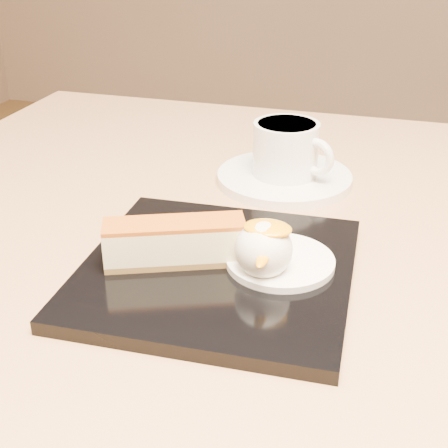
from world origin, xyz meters
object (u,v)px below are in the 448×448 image
(table, at_px, (220,357))
(ice_cream_scoop, at_px, (264,249))
(dessert_plate, at_px, (217,271))
(coffee_cup, at_px, (287,148))
(cheesecake, at_px, (175,242))
(saucer, at_px, (284,178))

(table, distance_m, ice_cream_scoop, 0.22)
(dessert_plate, bearing_deg, table, 105.52)
(table, bearing_deg, coffee_cup, 73.36)
(coffee_cup, bearing_deg, dessert_plate, -71.47)
(ice_cream_scoop, height_order, coffee_cup, coffee_cup)
(dessert_plate, bearing_deg, cheesecake, -171.87)
(dessert_plate, height_order, saucer, dessert_plate)
(cheesecake, distance_m, ice_cream_scoop, 0.08)
(ice_cream_scoop, distance_m, coffee_cup, 0.22)
(table, bearing_deg, cheesecake, -97.87)
(dessert_plate, xyz_separation_m, saucer, (0.01, 0.21, -0.00))
(dessert_plate, relative_size, ice_cream_scoop, 4.77)
(ice_cream_scoop, relative_size, saucer, 0.31)
(saucer, height_order, coffee_cup, coffee_cup)
(table, height_order, ice_cream_scoop, ice_cream_scoop)
(saucer, bearing_deg, dessert_plate, -93.81)
(cheesecake, distance_m, saucer, 0.22)
(ice_cream_scoop, xyz_separation_m, coffee_cup, (-0.02, 0.22, 0.00))
(table, xyz_separation_m, saucer, (0.04, 0.13, 0.16))
(table, bearing_deg, ice_cream_scoop, -54.28)
(table, xyz_separation_m, cheesecake, (-0.01, -0.09, 0.19))
(dessert_plate, bearing_deg, saucer, 86.19)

